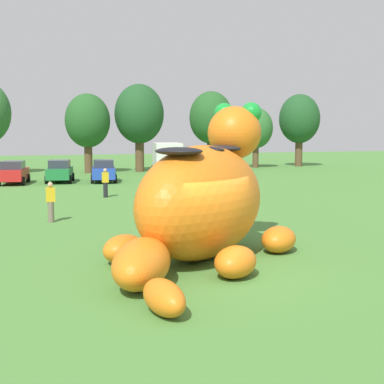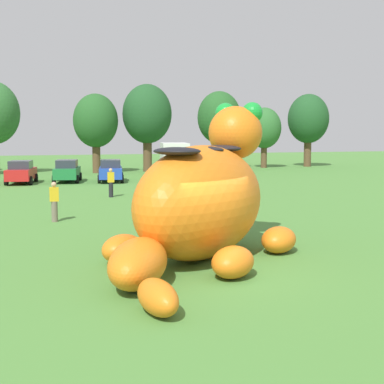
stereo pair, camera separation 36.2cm
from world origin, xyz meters
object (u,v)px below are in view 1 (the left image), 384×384
object	(u,v)px
car_green	(60,171)
spectator_by_cars	(105,183)
car_blue	(104,171)
box_truck	(167,159)
car_red	(13,172)
spectator_mid_field	(51,202)
giant_inflatable_creature	(203,200)

from	to	relation	value
car_green	spectator_by_cars	world-z (taller)	car_green
car_blue	box_truck	distance (m)	6.01
car_red	spectator_mid_field	xyz separation A→B (m)	(1.70, -18.29, -0.01)
giant_inflatable_creature	car_red	size ratio (longest dim) A/B	2.03
car_green	spectator_mid_field	size ratio (longest dim) A/B	2.53
car_red	box_truck	bearing A→B (deg)	7.60
car_red	car_blue	distance (m)	6.63
car_red	car_green	distance (m)	3.38
car_red	spectator_by_cars	size ratio (longest dim) A/B	2.52
car_green	spectator_mid_field	xyz separation A→B (m)	(-1.67, -18.58, -0.01)
car_red	spectator_mid_field	distance (m)	18.37
spectator_mid_field	spectator_by_cars	world-z (taller)	same
car_red	giant_inflatable_creature	bearing A→B (deg)	-77.71
car_red	spectator_mid_field	bearing A→B (deg)	-84.70
giant_inflatable_creature	car_blue	world-z (taller)	giant_inflatable_creature
box_truck	spectator_by_cars	world-z (taller)	box_truck
giant_inflatable_creature	car_green	world-z (taller)	giant_inflatable_creature
giant_inflatable_creature	car_red	distance (m)	26.88
car_blue	giant_inflatable_creature	bearing A→B (deg)	-91.98
car_red	car_green	xyz separation A→B (m)	(3.37, 0.29, 0.00)
car_blue	spectator_by_cars	size ratio (longest dim) A/B	2.52
spectator_by_cars	car_blue	bearing A→B (deg)	82.02
car_red	box_truck	xyz separation A→B (m)	(12.22, 1.63, 0.74)
giant_inflatable_creature	car_blue	distance (m)	25.86
car_green	box_truck	bearing A→B (deg)	8.64
car_blue	spectator_by_cars	distance (m)	10.01
car_red	car_blue	bearing A→B (deg)	-3.61
car_blue	spectator_mid_field	world-z (taller)	car_blue
box_truck	spectator_mid_field	xyz separation A→B (m)	(-10.52, -19.92, -0.75)
spectator_mid_field	spectator_by_cars	xyz separation A→B (m)	(3.53, 7.96, 0.00)
giant_inflatable_creature	car_red	bearing A→B (deg)	102.29
car_blue	box_truck	bearing A→B (deg)	20.06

